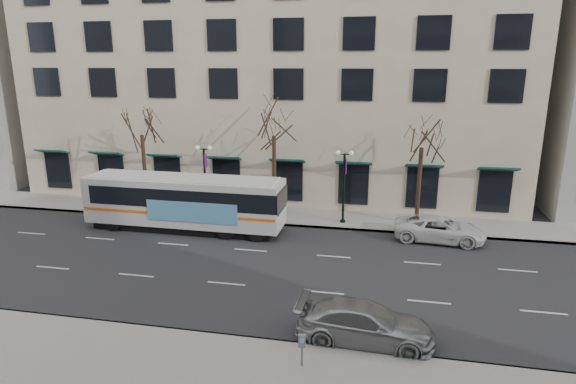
% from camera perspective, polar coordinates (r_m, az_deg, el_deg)
% --- Properties ---
extents(ground, '(160.00, 160.00, 0.00)m').
position_cam_1_polar(ground, '(27.16, -5.77, -8.66)').
color(ground, black).
rests_on(ground, ground).
extents(sidewalk_far, '(80.00, 4.00, 0.15)m').
position_cam_1_polar(sidewalk_far, '(34.55, 6.60, -3.27)').
color(sidewalk_far, gray).
rests_on(sidewalk_far, ground).
extents(building_hotel, '(40.00, 20.00, 24.00)m').
position_cam_1_polar(building_hotel, '(45.72, -0.72, 16.49)').
color(building_hotel, '#BFAC92').
rests_on(building_hotel, ground).
extents(tree_far_left, '(3.60, 3.60, 8.34)m').
position_cam_1_polar(tree_far_left, '(37.16, -17.04, 7.95)').
color(tree_far_left, black).
rests_on(tree_far_left, ground).
extents(tree_far_mid, '(3.60, 3.60, 8.55)m').
position_cam_1_polar(tree_far_mid, '(33.60, -1.68, 8.26)').
color(tree_far_mid, black).
rests_on(tree_far_mid, ground).
extents(tree_far_right, '(3.60, 3.60, 8.06)m').
position_cam_1_polar(tree_far_right, '(32.92, 15.67, 6.72)').
color(tree_far_right, black).
rests_on(tree_far_right, ground).
extents(lamp_post_left, '(1.22, 0.45, 5.21)m').
position_cam_1_polar(lamp_post_left, '(35.18, -9.81, 1.80)').
color(lamp_post_left, black).
rests_on(lamp_post_left, ground).
extents(lamp_post_right, '(1.22, 0.45, 5.21)m').
position_cam_1_polar(lamp_post_right, '(32.99, 6.64, 1.03)').
color(lamp_post_right, black).
rests_on(lamp_post_right, ground).
extents(city_bus, '(13.39, 3.07, 3.62)m').
position_cam_1_polar(city_bus, '(32.74, -12.03, -1.06)').
color(city_bus, silver).
rests_on(city_bus, ground).
extents(silver_car, '(5.62, 2.49, 1.60)m').
position_cam_1_polar(silver_car, '(20.23, 9.11, -15.10)').
color(silver_car, '#9EA1A5').
rests_on(silver_car, ground).
extents(white_pickup, '(5.76, 3.00, 1.55)m').
position_cam_1_polar(white_pickup, '(31.81, 17.52, -4.20)').
color(white_pickup, silver).
rests_on(white_pickup, ground).
extents(pay_station, '(0.30, 0.22, 1.26)m').
position_cam_1_polar(pay_station, '(18.29, 1.66, -17.51)').
color(pay_station, gray).
rests_on(pay_station, sidewalk_near).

